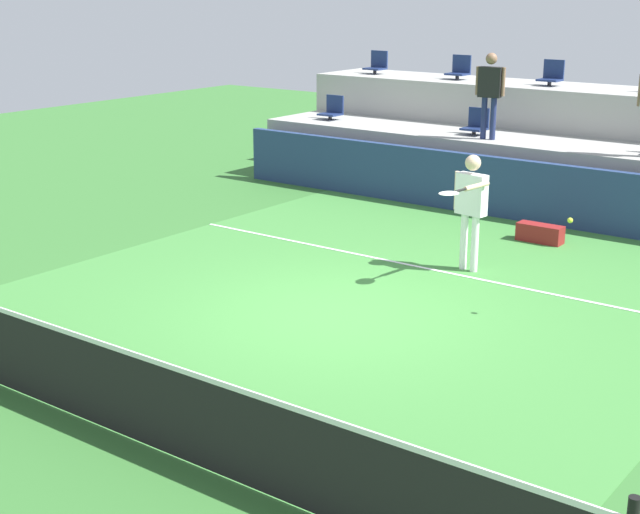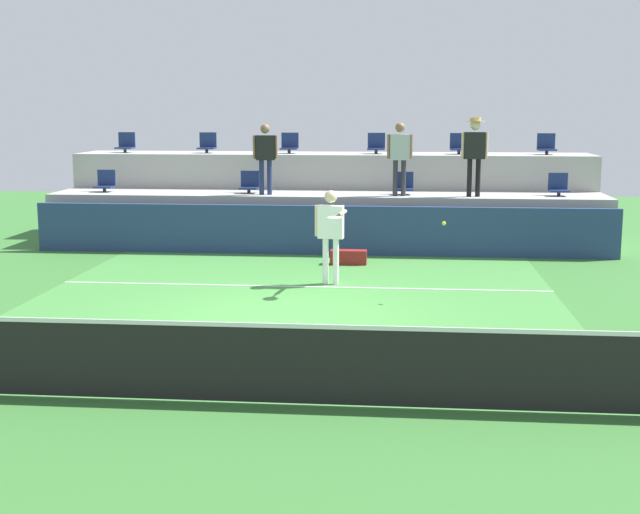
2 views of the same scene
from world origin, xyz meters
The scene contains 16 objects.
ground_plane centered at (0.00, 0.00, 0.00)m, with size 40.00×40.00×0.00m, color #336B2D.
court_inner_paint centered at (0.00, 1.00, 0.00)m, with size 9.00×10.00×0.01m, color #3D7F38.
court_service_line centered at (0.00, 2.40, 0.01)m, with size 9.00×0.06×0.00m, color white.
tennis_net centered at (0.00, -4.00, 0.50)m, with size 10.48×0.08×1.07m.
sponsor_backboard centered at (0.00, 6.00, 0.55)m, with size 13.00×0.16×1.10m, color navy.
seating_tier_lower centered at (0.00, 7.30, 0.62)m, with size 13.00×1.80×1.25m, color #9E9E99.
seating_tier_upper centered at (0.00, 9.10, 1.05)m, with size 13.00×1.80×2.10m, color #9E9E99.
stadium_chair_lower_far_left centered at (-5.34, 7.23, 1.46)m, with size 0.44×0.40×0.52m.
stadium_chair_lower_left centered at (-1.83, 7.23, 1.46)m, with size 0.44×0.40×0.52m.
stadium_chair_upper_far_left centered at (-5.38, 9.03, 2.31)m, with size 0.44×0.40×0.52m.
stadium_chair_upper_left centered at (-3.23, 9.03, 2.31)m, with size 0.44×0.40×0.52m.
stadium_chair_upper_mid_left centered at (-1.10, 9.03, 2.31)m, with size 0.44×0.40×0.52m.
tennis_player centered at (0.49, 2.68, 1.08)m, with size 0.60×1.26×1.75m.
spectator_in_white centered at (-1.38, 6.85, 2.22)m, with size 0.58×0.25×1.63m.
tennis_ball centered at (2.49, 1.49, 1.32)m, with size 0.07×0.07×0.07m.
equipment_bag centered at (0.69, 4.83, 0.15)m, with size 0.76×0.28×0.30m, color maroon.
Camera 1 is at (6.71, -9.30, 4.16)m, focal length 52.40 mm.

